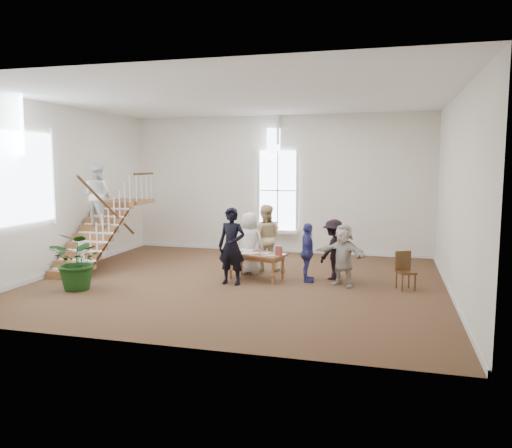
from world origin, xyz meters
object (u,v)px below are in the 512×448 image
(side_chair, at_px, (405,269))
(woman_cluster_a, at_px, (307,253))
(police_officer, at_px, (232,246))
(woman_cluster_c, at_px, (343,255))
(library_table, at_px, (256,256))
(floor_plant, at_px, (79,261))
(woman_cluster_b, at_px, (334,249))
(elderly_woman, at_px, (250,243))
(person_yellow, at_px, (265,238))

(side_chair, bearing_deg, woman_cluster_a, 152.45)
(police_officer, distance_m, woman_cluster_a, 1.90)
(woman_cluster_c, bearing_deg, library_table, -154.32)
(woman_cluster_a, distance_m, floor_plant, 5.48)
(library_table, xyz_separation_m, police_officer, (-0.44, -0.65, 0.35))
(woman_cluster_a, bearing_deg, woman_cluster_b, -59.74)
(elderly_woman, height_order, person_yellow, person_yellow)
(police_officer, relative_size, woman_cluster_c, 1.24)
(police_officer, bearing_deg, floor_plant, -150.81)
(woman_cluster_c, bearing_deg, person_yellow, -179.76)
(side_chair, bearing_deg, police_officer, 164.34)
(elderly_woman, height_order, floor_plant, elderly_woman)
(woman_cluster_a, xyz_separation_m, woman_cluster_c, (0.90, -0.20, 0.02))
(woman_cluster_a, bearing_deg, library_table, 87.30)
(person_yellow, bearing_deg, library_table, 80.51)
(library_table, height_order, person_yellow, person_yellow)
(woman_cluster_a, height_order, woman_cluster_b, woman_cluster_b)
(floor_plant, distance_m, side_chair, 7.64)
(library_table, bearing_deg, police_officer, -108.86)
(elderly_woman, height_order, woman_cluster_a, elderly_woman)
(library_table, relative_size, floor_plant, 1.16)
(elderly_woman, bearing_deg, library_table, 126.36)
(library_table, height_order, police_officer, police_officer)
(police_officer, relative_size, elderly_woman, 1.14)
(person_yellow, bearing_deg, floor_plant, 28.78)
(library_table, distance_m, floor_plant, 4.28)
(elderly_woman, xyz_separation_m, woman_cluster_b, (2.24, -0.06, -0.06))
(person_yellow, distance_m, woman_cluster_b, 2.03)
(police_officer, xyz_separation_m, woman_cluster_a, (1.74, 0.74, -0.21))
(woman_cluster_b, bearing_deg, library_table, -47.79)
(library_table, height_order, woman_cluster_c, woman_cluster_c)
(woman_cluster_c, bearing_deg, side_chair, 30.77)
(person_yellow, bearing_deg, elderly_woman, 47.22)
(elderly_woman, distance_m, side_chair, 4.04)
(person_yellow, distance_m, side_chair, 3.87)
(person_yellow, height_order, floor_plant, person_yellow)
(person_yellow, bearing_deg, woman_cluster_a, 131.23)
(person_yellow, relative_size, woman_cluster_a, 1.24)
(library_table, xyz_separation_m, person_yellow, (-0.04, 1.10, 0.32))
(elderly_woman, height_order, woman_cluster_c, elderly_woman)
(library_table, distance_m, side_chair, 3.63)
(police_officer, bearing_deg, person_yellow, 83.03)
(woman_cluster_a, height_order, side_chair, woman_cluster_a)
(floor_plant, bearing_deg, woman_cluster_a, 23.20)
(person_yellow, bearing_deg, woman_cluster_b, 152.11)
(library_table, distance_m, police_officer, 0.86)
(elderly_woman, xyz_separation_m, woman_cluster_c, (2.54, -0.71, -0.07))
(woman_cluster_c, bearing_deg, floor_plant, -133.16)
(person_yellow, bearing_deg, side_chair, 150.73)
(woman_cluster_c, height_order, side_chair, woman_cluster_c)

